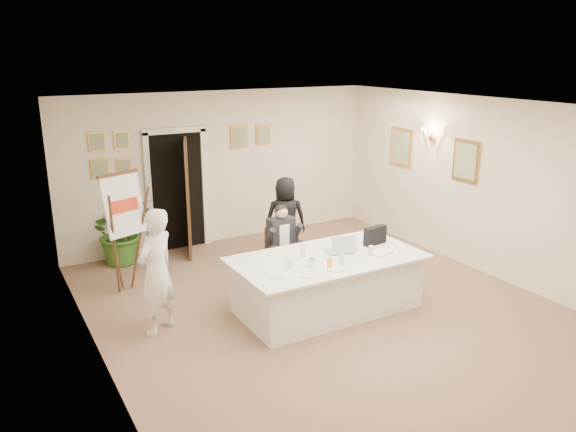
# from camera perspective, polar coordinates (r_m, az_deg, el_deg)

# --- Properties ---
(floor) EXTENTS (7.00, 7.00, 0.00)m
(floor) POSITION_cam_1_polar(r_m,az_deg,el_deg) (7.99, 3.72, -9.34)
(floor) COLOR brown
(floor) RESTS_ON ground
(ceiling) EXTENTS (6.00, 7.00, 0.02)m
(ceiling) POSITION_cam_1_polar(r_m,az_deg,el_deg) (7.24, 4.14, 11.07)
(ceiling) COLOR white
(ceiling) RESTS_ON wall_back
(wall_back) EXTENTS (6.00, 0.10, 2.80)m
(wall_back) POSITION_cam_1_polar(r_m,az_deg,el_deg) (10.50, -6.69, 4.93)
(wall_back) COLOR #F2E9CC
(wall_back) RESTS_ON floor
(wall_front) EXTENTS (6.00, 0.10, 2.80)m
(wall_front) POSITION_cam_1_polar(r_m,az_deg,el_deg) (5.15, 26.22, -9.07)
(wall_front) COLOR #F2E9CC
(wall_front) RESTS_ON floor
(wall_left) EXTENTS (0.10, 7.00, 2.80)m
(wall_left) POSITION_cam_1_polar(r_m,az_deg,el_deg) (6.41, -19.09, -3.33)
(wall_left) COLOR #F2E9CC
(wall_left) RESTS_ON floor
(wall_right) EXTENTS (0.10, 7.00, 2.80)m
(wall_right) POSITION_cam_1_polar(r_m,az_deg,el_deg) (9.44, 19.31, 2.82)
(wall_right) COLOR #F2E9CC
(wall_right) RESTS_ON floor
(doorway) EXTENTS (1.14, 0.86, 2.20)m
(doorway) POSITION_cam_1_polar(r_m,az_deg,el_deg) (10.11, -10.83, 2.23)
(doorway) COLOR black
(doorway) RESTS_ON floor
(pictures_back_wall) EXTENTS (3.40, 0.06, 0.80)m
(pictures_back_wall) POSITION_cam_1_polar(r_m,az_deg,el_deg) (10.12, -10.91, 6.90)
(pictures_back_wall) COLOR gold
(pictures_back_wall) RESTS_ON wall_back
(pictures_right_wall) EXTENTS (0.06, 2.20, 0.80)m
(pictures_right_wall) POSITION_cam_1_polar(r_m,az_deg,el_deg) (10.16, 14.32, 6.15)
(pictures_right_wall) COLOR gold
(pictures_right_wall) RESTS_ON wall_right
(wall_sconce) EXTENTS (0.20, 0.30, 0.24)m
(wall_sconce) POSITION_cam_1_polar(r_m,az_deg,el_deg) (10.06, 14.17, 8.09)
(wall_sconce) COLOR #D28A43
(wall_sconce) RESTS_ON wall_right
(conference_table) EXTENTS (2.60, 1.39, 0.78)m
(conference_table) POSITION_cam_1_polar(r_m,az_deg,el_deg) (7.83, 3.97, -6.77)
(conference_table) COLOR white
(conference_table) RESTS_ON floor
(seated_man) EXTENTS (0.67, 0.69, 1.27)m
(seated_man) POSITION_cam_1_polar(r_m,az_deg,el_deg) (8.56, -0.56, -2.92)
(seated_man) COLOR black
(seated_man) RESTS_ON floor
(flip_chart) EXTENTS (0.65, 0.50, 1.79)m
(flip_chart) POSITION_cam_1_polar(r_m,az_deg,el_deg) (8.56, -16.48, -2.24)
(flip_chart) COLOR #341D10
(flip_chart) RESTS_ON floor
(standing_man) EXTENTS (0.71, 0.65, 1.64)m
(standing_man) POSITION_cam_1_polar(r_m,az_deg,el_deg) (7.24, -13.21, -5.53)
(standing_man) COLOR silver
(standing_man) RESTS_ON floor
(standing_woman) EXTENTS (0.83, 0.69, 1.45)m
(standing_woman) POSITION_cam_1_polar(r_m,az_deg,el_deg) (9.57, -0.26, -0.27)
(standing_woman) COLOR black
(standing_woman) RESTS_ON floor
(potted_palm) EXTENTS (1.18, 1.08, 1.11)m
(potted_palm) POSITION_cam_1_polar(r_m,az_deg,el_deg) (9.85, -16.59, -1.51)
(potted_palm) COLOR #356321
(potted_palm) RESTS_ON floor
(laptop) EXTENTS (0.43, 0.44, 0.28)m
(laptop) POSITION_cam_1_polar(r_m,az_deg,el_deg) (7.85, 5.14, -2.65)
(laptop) COLOR #B7BABC
(laptop) RESTS_ON conference_table
(laptop_bag) EXTENTS (0.39, 0.16, 0.26)m
(laptop_bag) POSITION_cam_1_polar(r_m,az_deg,el_deg) (8.21, 8.83, -1.97)
(laptop_bag) COLOR black
(laptop_bag) RESTS_ON conference_table
(paper_stack) EXTENTS (0.38, 0.32, 0.03)m
(paper_stack) POSITION_cam_1_polar(r_m,az_deg,el_deg) (7.89, 9.36, -3.65)
(paper_stack) COLOR white
(paper_stack) RESTS_ON conference_table
(plate_left) EXTENTS (0.26, 0.26, 0.01)m
(plate_left) POSITION_cam_1_polar(r_m,az_deg,el_deg) (7.01, -1.09, -6.12)
(plate_left) COLOR white
(plate_left) RESTS_ON conference_table
(plate_mid) EXTENTS (0.25, 0.25, 0.01)m
(plate_mid) POSITION_cam_1_polar(r_m,az_deg,el_deg) (7.04, 1.98, -6.03)
(plate_mid) COLOR white
(plate_mid) RESTS_ON conference_table
(plate_near) EXTENTS (0.25, 0.25, 0.01)m
(plate_near) POSITION_cam_1_polar(r_m,az_deg,el_deg) (7.24, 4.89, -5.42)
(plate_near) COLOR white
(plate_near) RESTS_ON conference_table
(glass_a) EXTENTS (0.06, 0.06, 0.14)m
(glass_a) POSITION_cam_1_polar(r_m,az_deg,el_deg) (7.25, 0.17, -4.80)
(glass_a) COLOR silver
(glass_a) RESTS_ON conference_table
(glass_b) EXTENTS (0.09, 0.09, 0.14)m
(glass_b) POSITION_cam_1_polar(r_m,az_deg,el_deg) (7.40, 5.51, -4.44)
(glass_b) COLOR silver
(glass_b) RESTS_ON conference_table
(glass_c) EXTENTS (0.07, 0.07, 0.14)m
(glass_c) POSITION_cam_1_polar(r_m,az_deg,el_deg) (7.77, 8.43, -3.50)
(glass_c) COLOR silver
(glass_c) RESTS_ON conference_table
(glass_d) EXTENTS (0.08, 0.08, 0.14)m
(glass_d) POSITION_cam_1_polar(r_m,az_deg,el_deg) (7.65, 1.52, -3.64)
(glass_d) COLOR silver
(glass_d) RESTS_ON conference_table
(oj_glass) EXTENTS (0.09, 0.09, 0.13)m
(oj_glass) POSITION_cam_1_polar(r_m,az_deg,el_deg) (7.29, 4.26, -4.78)
(oj_glass) COLOR yellow
(oj_glass) RESTS_ON conference_table
(steel_jug) EXTENTS (0.11, 0.11, 0.11)m
(steel_jug) POSITION_cam_1_polar(r_m,az_deg,el_deg) (7.32, 2.44, -4.74)
(steel_jug) COLOR silver
(steel_jug) RESTS_ON conference_table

